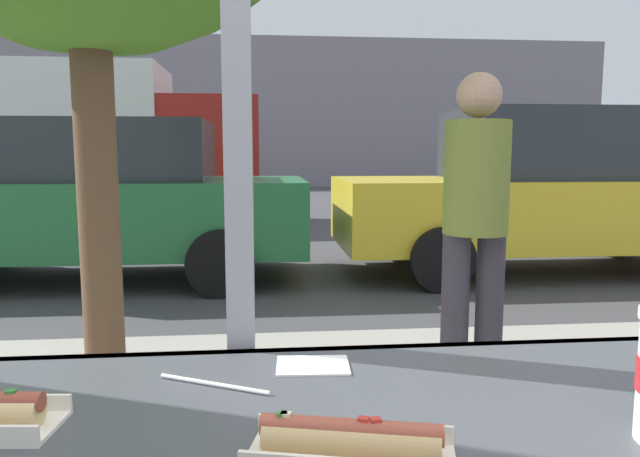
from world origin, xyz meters
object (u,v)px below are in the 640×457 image
Objects in this scene: parked_car_green at (94,200)px; pedestrian at (475,215)px; parked_car_yellow at (549,192)px; box_truck at (71,139)px; hotdog_tray_far at (350,442)px.

pedestrian reaches higher than parked_car_green.
pedestrian is (-2.17, -3.54, 0.13)m from parked_car_yellow.
parked_car_yellow is at bearing -37.23° from box_truck.
hotdog_tray_far is 0.16× the size of pedestrian.
hotdog_tray_far is at bearing -113.47° from pedestrian.
parked_car_yellow is at bearing -0.00° from parked_car_green.
box_truck is at bearing 142.77° from parked_car_yellow.
parked_car_yellow is 2.84× the size of pedestrian.
box_truck reaches higher than parked_car_yellow.
parked_car_green is 4.97m from parked_car_yellow.
box_truck is (-1.77, 5.12, 0.74)m from parked_car_green.
hotdog_tray_far is 2.41m from pedestrian.
hotdog_tray_far is 0.04× the size of box_truck.
hotdog_tray_far is at bearing -71.60° from box_truck.
parked_car_green is at bearing 128.42° from pedestrian.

